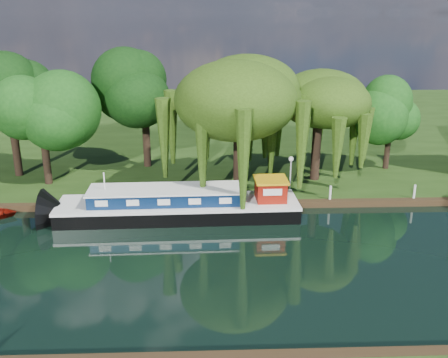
{
  "coord_description": "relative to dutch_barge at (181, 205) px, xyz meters",
  "views": [
    {
      "loc": [
        -5.67,
        -24.19,
        12.94
      ],
      "look_at": [
        -4.56,
        6.14,
        2.8
      ],
      "focal_mm": 40.0,
      "sensor_mm": 36.0,
      "label": 1
    }
  ],
  "objects": [
    {
      "name": "willow_left",
      "position": [
        4.07,
        4.16,
        6.33
      ],
      "size": [
        7.71,
        7.71,
        9.24
      ],
      "color": "black",
      "rests_on": "far_bank"
    },
    {
      "name": "far_bank",
      "position": [
        7.42,
        27.35,
        -0.6
      ],
      "size": [
        120.0,
        52.0,
        0.45
      ],
      "primitive_type": "cube",
      "color": "#1A320D",
      "rests_on": "ground"
    },
    {
      "name": "dutch_barge",
      "position": [
        0.0,
        0.0,
        0.0
      ],
      "size": [
        15.93,
        4.0,
        3.34
      ],
      "rotation": [
        0.0,
        0.0,
        0.03
      ],
      "color": "black",
      "rests_on": "ground"
    },
    {
      "name": "mooring_posts",
      "position": [
        6.92,
        1.75,
        0.12
      ],
      "size": [
        19.16,
        0.16,
        1.0
      ],
      "color": "silver",
      "rests_on": "far_bank"
    },
    {
      "name": "tree_far_left",
      "position": [
        -10.42,
        6.01,
        5.24
      ],
      "size": [
        5.1,
        5.1,
        8.21
      ],
      "color": "black",
      "rests_on": "far_bank"
    },
    {
      "name": "tree_far_right",
      "position": [
        16.88,
        8.93,
        4.22
      ],
      "size": [
        4.07,
        4.07,
        6.67
      ],
      "color": "black",
      "rests_on": "far_bank"
    },
    {
      "name": "lamppost",
      "position": [
        7.92,
        3.85,
        1.59
      ],
      "size": [
        0.36,
        0.36,
        2.56
      ],
      "color": "silver",
      "rests_on": "far_bank"
    },
    {
      "name": "willow_right",
      "position": [
        10.27,
        6.29,
        5.15
      ],
      "size": [
        6.22,
        6.22,
        7.58
      ],
      "color": "black",
      "rests_on": "far_bank"
    },
    {
      "name": "ground",
      "position": [
        7.42,
        -6.65,
        -0.83
      ],
      "size": [
        120.0,
        120.0,
        0.0
      ],
      "primitive_type": "plane",
      "color": "black"
    },
    {
      "name": "tree_far_back",
      "position": [
        -13.42,
        8.17,
        5.76
      ],
      "size": [
        5.23,
        5.23,
        8.8
      ],
      "color": "black",
      "rests_on": "far_bank"
    },
    {
      "name": "tree_far_mid",
      "position": [
        -3.3,
        10.35,
        5.86
      ],
      "size": [
        5.53,
        5.53,
        9.05
      ],
      "color": "black",
      "rests_on": "far_bank"
    }
  ]
}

